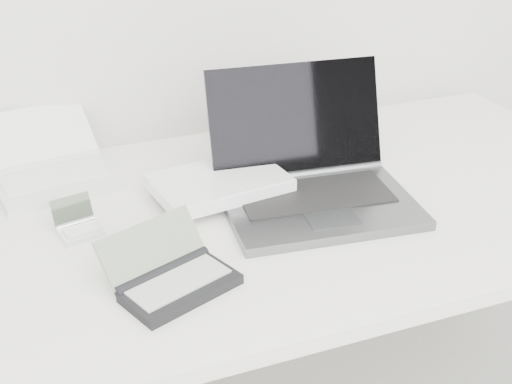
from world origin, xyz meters
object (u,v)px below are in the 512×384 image
object	(u,v)px
laptop_large	(283,181)
desk	(263,227)
netbook_open_white	(51,169)
palmtop_charcoal	(173,277)

from	to	relation	value
laptop_large	desk	bearing A→B (deg)	-154.02
netbook_open_white	laptop_large	bearing A→B (deg)	-40.43
desk	netbook_open_white	distance (m)	0.47
desk	laptop_large	size ratio (longest dim) A/B	3.12
desk	netbook_open_white	xyz separation A→B (m)	(-0.37, 0.28, 0.07)
palmtop_charcoal	laptop_large	bearing A→B (deg)	15.57
netbook_open_white	palmtop_charcoal	size ratio (longest dim) A/B	1.44
netbook_open_white	palmtop_charcoal	world-z (taller)	netbook_open_white
desk	palmtop_charcoal	world-z (taller)	palmtop_charcoal
laptop_large	netbook_open_white	bearing A→B (deg)	154.36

